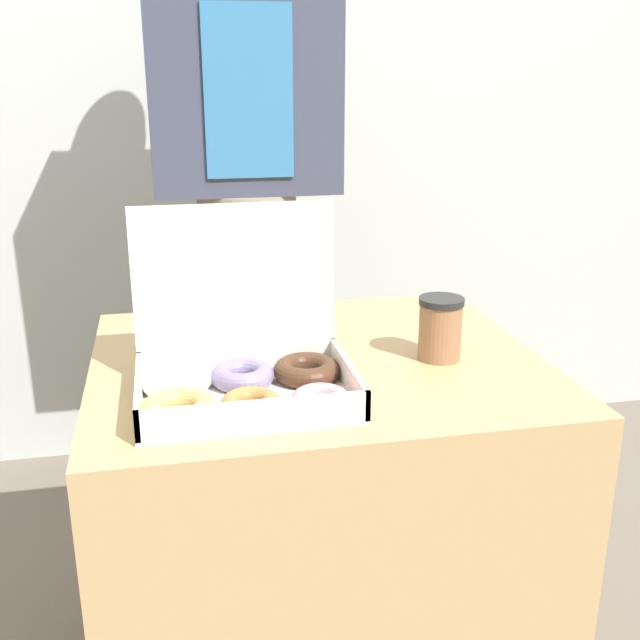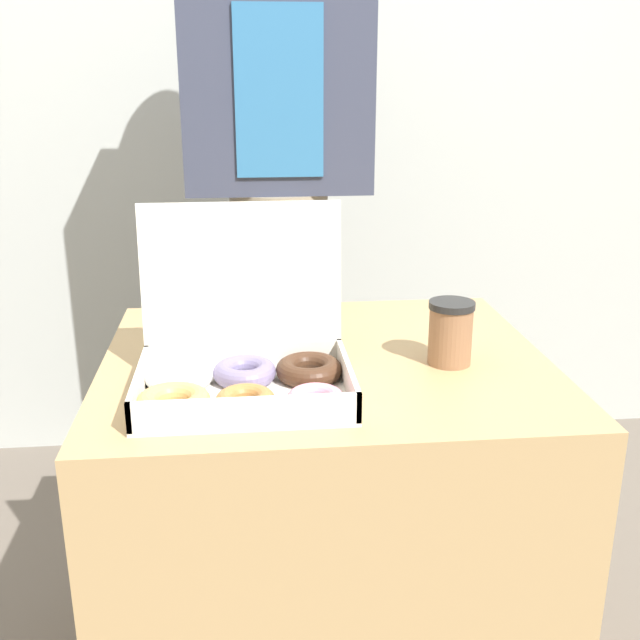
{
  "view_description": "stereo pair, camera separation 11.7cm",
  "coord_description": "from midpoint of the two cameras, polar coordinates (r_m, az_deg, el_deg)",
  "views": [
    {
      "loc": [
        -0.26,
        -1.24,
        1.22
      ],
      "look_at": [
        -0.03,
        -0.15,
        0.85
      ],
      "focal_mm": 42.0,
      "sensor_mm": 36.0,
      "label": 1
    },
    {
      "loc": [
        -0.14,
        -1.26,
        1.22
      ],
      "look_at": [
        -0.03,
        -0.15,
        0.85
      ],
      "focal_mm": 42.0,
      "sensor_mm": 36.0,
      "label": 2
    }
  ],
  "objects": [
    {
      "name": "donut_box",
      "position": [
        1.2,
        -8.95,
        -4.04
      ],
      "size": [
        0.36,
        0.28,
        0.29
      ],
      "color": "white",
      "rests_on": "table"
    },
    {
      "name": "person_customer",
      "position": [
        1.89,
        -7.43,
        9.64
      ],
      "size": [
        0.45,
        0.25,
        1.76
      ],
      "color": "gray",
      "rests_on": "ground_plane"
    },
    {
      "name": "coffee_cup",
      "position": [
        1.34,
        6.69,
        -0.66
      ],
      "size": [
        0.08,
        0.08,
        0.11
      ],
      "color": "#8C6042",
      "rests_on": "table"
    },
    {
      "name": "wall_back",
      "position": [
        2.43,
        -7.69,
        19.92
      ],
      "size": [
        10.0,
        0.05,
        2.6
      ],
      "color": "#B2B7B2",
      "rests_on": "ground_plane"
    },
    {
      "name": "table",
      "position": [
        1.53,
        -2.53,
        -15.79
      ],
      "size": [
        0.8,
        0.69,
        0.73
      ],
      "color": "tan",
      "rests_on": "ground_plane"
    }
  ]
}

